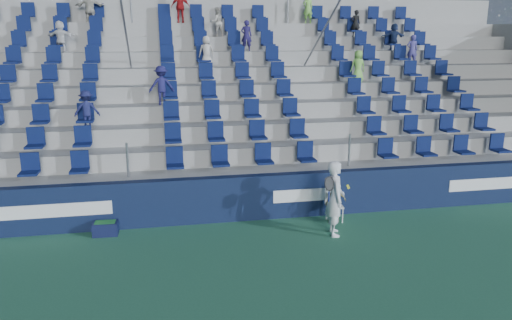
% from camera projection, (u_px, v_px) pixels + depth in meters
% --- Properties ---
extents(ground, '(70.00, 70.00, 0.00)m').
position_uv_depth(ground, '(272.00, 273.00, 10.29)').
color(ground, '#30714F').
rests_on(ground, ground).
extents(sponsor_wall, '(24.00, 0.32, 1.20)m').
position_uv_depth(sponsor_wall, '(246.00, 198.00, 13.14)').
color(sponsor_wall, '#0F1A3A').
rests_on(sponsor_wall, ground).
extents(grandstand, '(24.00, 8.17, 6.63)m').
position_uv_depth(grandstand, '(221.00, 112.00, 17.61)').
color(grandstand, '#999994').
rests_on(grandstand, ground).
extents(tennis_player, '(0.69, 0.74, 1.86)m').
position_uv_depth(tennis_player, '(335.00, 198.00, 12.05)').
color(tennis_player, white).
rests_on(tennis_player, ground).
extents(line_judge_chair, '(0.45, 0.46, 0.93)m').
position_uv_depth(line_judge_chair, '(334.00, 201.00, 13.10)').
color(line_judge_chair, white).
rests_on(line_judge_chair, ground).
extents(line_judge, '(0.69, 0.45, 1.10)m').
position_uv_depth(line_judge, '(336.00, 202.00, 12.95)').
color(line_judge, tan).
rests_on(line_judge, ground).
extents(ball_bin, '(0.61, 0.41, 0.34)m').
position_uv_depth(ball_bin, '(105.00, 228.00, 12.20)').
color(ball_bin, '#0F1437').
rests_on(ball_bin, ground).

